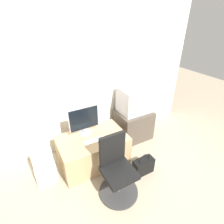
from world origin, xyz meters
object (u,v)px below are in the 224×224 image
mouse (103,137)px  main_monitor (84,121)px  crt_tv (135,100)px  cardboard_box_lower (46,173)px  office_chair (117,172)px  handbag (143,166)px  keyboard (92,141)px

mouse → main_monitor: bearing=130.3°
crt_tv → cardboard_box_lower: (-1.90, -0.33, -0.70)m
office_chair → mouse: bearing=81.2°
cardboard_box_lower → handbag: 1.58m
crt_tv → handbag: crt_tv is taller
main_monitor → office_chair: 1.00m
keyboard → cardboard_box_lower: size_ratio=0.85×
main_monitor → crt_tv: size_ratio=0.84×
mouse → keyboard: bearing=-178.7°
main_monitor → handbag: bearing=-50.6°
cardboard_box_lower → handbag: handbag is taller
office_chair → handbag: size_ratio=2.41×
main_monitor → crt_tv: crt_tv is taller
mouse → cardboard_box_lower: 1.07m
office_chair → cardboard_box_lower: size_ratio=2.80×
keyboard → office_chair: (0.10, -0.64, -0.16)m
main_monitor → mouse: main_monitor is taller
keyboard → crt_tv: (1.11, 0.38, 0.33)m
main_monitor → cardboard_box_lower: main_monitor is taller
cardboard_box_lower → handbag: bearing=-22.6°
mouse → office_chair: (-0.10, -0.64, -0.17)m
cardboard_box_lower → crt_tv: bearing=10.0°
main_monitor → keyboard: main_monitor is taller
keyboard → mouse: (0.20, 0.00, 0.01)m
office_chair → handbag: (0.56, 0.07, -0.23)m
main_monitor → crt_tv: (1.13, 0.11, 0.09)m
keyboard → office_chair: office_chair is taller
keyboard → crt_tv: size_ratio=0.47×
main_monitor → office_chair: main_monitor is taller
main_monitor → mouse: size_ratio=9.17×
crt_tv → handbag: size_ratio=1.57×
keyboard → handbag: size_ratio=0.73×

